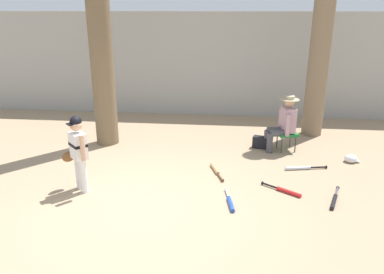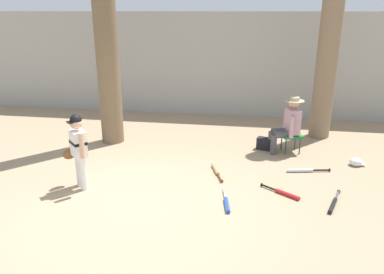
{
  "view_description": "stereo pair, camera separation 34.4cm",
  "coord_description": "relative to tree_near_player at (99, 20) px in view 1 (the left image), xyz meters",
  "views": [
    {
      "loc": [
        1.33,
        -4.99,
        2.91
      ],
      "look_at": [
        0.68,
        1.24,
        0.75
      ],
      "focal_mm": 34.87,
      "sensor_mm": 36.0,
      "label": 1
    },
    {
      "loc": [
        1.67,
        -4.94,
        2.91
      ],
      "look_at": [
        0.68,
        1.24,
        0.75
      ],
      "focal_mm": 34.87,
      "sensor_mm": 36.0,
      "label": 2
    }
  ],
  "objects": [
    {
      "name": "bat_black_composite",
      "position": [
        4.46,
        -2.34,
        -2.65
      ],
      "size": [
        0.34,
        0.76,
        0.07
      ],
      "color": "black",
      "rests_on": "ground"
    },
    {
      "name": "ground_plane",
      "position": [
        1.42,
        -2.83,
        -2.68
      ],
      "size": [
        60.0,
        60.0,
        0.0
      ],
      "primitive_type": "plane",
      "color": "#9E8466"
    },
    {
      "name": "bat_red_barrel",
      "position": [
        3.73,
        -2.1,
        -2.65
      ],
      "size": [
        0.63,
        0.48,
        0.07
      ],
      "color": "red",
      "rests_on": "ground"
    },
    {
      "name": "handbag_beside_stool",
      "position": [
        3.46,
        0.0,
        -2.55
      ],
      "size": [
        0.38,
        0.27,
        0.26
      ],
      "primitive_type": "cube",
      "rotation": [
        0.0,
        0.0,
        -0.3
      ],
      "color": "black",
      "rests_on": "ground"
    },
    {
      "name": "folding_stool",
      "position": [
        3.99,
        -0.07,
        -2.32
      ],
      "size": [
        0.48,
        0.48,
        0.41
      ],
      "color": "#196B2D",
      "rests_on": "ground"
    },
    {
      "name": "bat_aluminum_silver",
      "position": [
        4.15,
        -1.1,
        -2.65
      ],
      "size": [
        0.81,
        0.22,
        0.07
      ],
      "color": "#B7BCC6",
      "rests_on": "ground"
    },
    {
      "name": "bat_wood_tan",
      "position": [
        2.53,
        -1.38,
        -2.65
      ],
      "size": [
        0.29,
        0.73,
        0.07
      ],
      "color": "tan",
      "rests_on": "ground"
    },
    {
      "name": "tree_behind_spectator",
      "position": [
        4.76,
        1.12,
        -0.77
      ],
      "size": [
        0.8,
        0.8,
        4.65
      ],
      "color": "#7F6B51",
      "rests_on": "ground"
    },
    {
      "name": "concrete_back_wall",
      "position": [
        1.42,
        2.77,
        -1.26
      ],
      "size": [
        18.0,
        0.36,
        2.85
      ],
      "primitive_type": "cube",
      "color": "#9E9E99",
      "rests_on": "ground"
    },
    {
      "name": "bat_blue_youth",
      "position": [
        2.81,
        -2.58,
        -2.65
      ],
      "size": [
        0.18,
        0.73,
        0.07
      ],
      "color": "#2347AD",
      "rests_on": "ground"
    },
    {
      "name": "young_ballplayer",
      "position": [
        0.3,
        -2.35,
        -1.94
      ],
      "size": [
        0.56,
        0.46,
        1.31
      ],
      "color": "white",
      "rests_on": "ground"
    },
    {
      "name": "batting_helmet_white",
      "position": [
        5.2,
        -0.62,
        -2.61
      ],
      "size": [
        0.29,
        0.23,
        0.17
      ],
      "color": "silver",
      "rests_on": "ground"
    },
    {
      "name": "tree_near_player",
      "position": [
        0.0,
        0.0,
        0.0
      ],
      "size": [
        0.69,
        0.69,
        6.03
      ],
      "color": "brown",
      "rests_on": "ground"
    },
    {
      "name": "seated_spectator",
      "position": [
        3.9,
        -0.09,
        -2.04
      ],
      "size": [
        0.68,
        0.54,
        1.2
      ],
      "color": "#47474C",
      "rests_on": "ground"
    }
  ]
}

